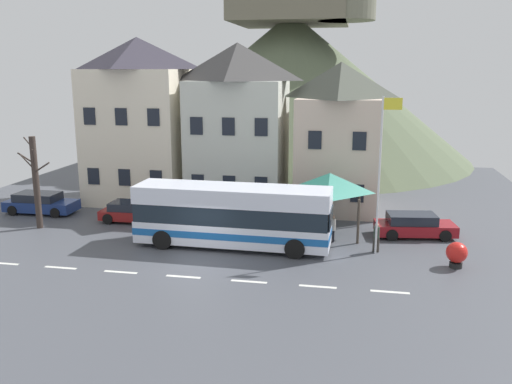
{
  "coord_description": "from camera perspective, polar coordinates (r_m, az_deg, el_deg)",
  "views": [
    {
      "loc": [
        7.47,
        -23.37,
        9.04
      ],
      "look_at": [
        1.86,
        5.86,
        2.28
      ],
      "focal_mm": 37.9,
      "sensor_mm": 36.0,
      "label": 1
    }
  ],
  "objects": [
    {
      "name": "ground_plane",
      "position": [
        26.16,
        -6.5,
        -7.59
      ],
      "size": [
        40.0,
        60.0,
        0.07
      ],
      "color": "#494C53"
    },
    {
      "name": "pedestrian_00",
      "position": [
        27.99,
        12.59,
        -4.54
      ],
      "size": [
        0.34,
        0.31,
        1.52
      ],
      "color": "#38332D",
      "rests_on": "ground_plane"
    },
    {
      "name": "townhouse_00",
      "position": [
        38.55,
        -12.14,
        7.37
      ],
      "size": [
        6.54,
        6.04,
        11.19
      ],
      "color": "#ECE0C6",
      "rests_on": "ground_plane"
    },
    {
      "name": "pedestrian_02",
      "position": [
        29.07,
        8.07,
        -3.65
      ],
      "size": [
        0.34,
        0.34,
        1.54
      ],
      "color": "black",
      "rests_on": "ground_plane"
    },
    {
      "name": "townhouse_02",
      "position": [
        35.83,
        8.76,
        5.79
      ],
      "size": [
        5.25,
        6.42,
        9.53
      ],
      "color": "beige",
      "rests_on": "ground_plane"
    },
    {
      "name": "bus_shelter",
      "position": [
        30.29,
        7.78,
        0.98
      ],
      "size": [
        3.6,
        3.6,
        3.45
      ],
      "color": "#473D33",
      "rests_on": "ground_plane"
    },
    {
      "name": "hilltop_castle",
      "position": [
        56.48,
        3.72,
        11.57
      ],
      "size": [
        36.45,
        36.45,
        23.55
      ],
      "color": "#576249",
      "rests_on": "ground_plane"
    },
    {
      "name": "parked_car_01",
      "position": [
        37.44,
        -21.79,
        -1.09
      ],
      "size": [
        4.51,
        2.0,
        1.32
      ],
      "rotation": [
        0.0,
        0.0,
        0.0
      ],
      "color": "navy",
      "rests_on": "ground_plane"
    },
    {
      "name": "harbour_buoy",
      "position": [
        26.95,
        20.42,
        -6.1
      ],
      "size": [
        0.98,
        0.98,
        1.23
      ],
      "color": "black",
      "rests_on": "ground_plane"
    },
    {
      "name": "townhouse_01",
      "position": [
        36.07,
        -1.92,
        6.95
      ],
      "size": [
        6.15,
        5.33,
        10.75
      ],
      "color": "beige",
      "rests_on": "ground_plane"
    },
    {
      "name": "bare_tree_00",
      "position": [
        33.5,
        -22.21,
        1.02
      ],
      "size": [
        2.46,
        1.3,
        5.36
      ],
      "color": "#382D28",
      "rests_on": "ground_plane"
    },
    {
      "name": "parked_car_02",
      "position": [
        33.71,
        -12.89,
        -2.04
      ],
      "size": [
        3.84,
        1.94,
        1.21
      ],
      "rotation": [
        0.0,
        0.0,
        -0.0
      ],
      "color": "maroon",
      "rests_on": "ground_plane"
    },
    {
      "name": "transit_bus",
      "position": [
        27.97,
        -2.49,
        -2.61
      ],
      "size": [
        10.2,
        2.77,
        3.21
      ],
      "rotation": [
        0.0,
        0.0,
        -0.02
      ],
      "color": "white",
      "rests_on": "ground_plane"
    },
    {
      "name": "parked_car_00",
      "position": [
        31.15,
        16.33,
        -3.4
      ],
      "size": [
        4.51,
        2.38,
        1.29
      ],
      "rotation": [
        0.0,
        0.0,
        0.14
      ],
      "color": "maroon",
      "rests_on": "ground_plane"
    },
    {
      "name": "flagpole",
      "position": [
        26.95,
        13.08,
        2.72
      ],
      "size": [
        0.95,
        0.1,
        7.82
      ],
      "color": "silver",
      "rests_on": "ground_plane"
    },
    {
      "name": "pedestrian_01",
      "position": [
        29.61,
        5.9,
        -3.28
      ],
      "size": [
        0.34,
        0.34,
        1.52
      ],
      "color": "black",
      "rests_on": "ground_plane"
    },
    {
      "name": "public_bench",
      "position": [
        33.42,
        5.55,
        -2.13
      ],
      "size": [
        1.71,
        0.48,
        0.87
      ],
      "color": "#473828",
      "rests_on": "ground_plane"
    }
  ]
}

